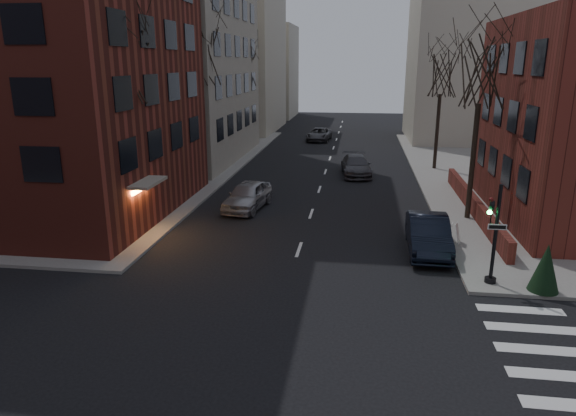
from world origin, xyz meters
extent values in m
plane|color=black|center=(0.00, 0.00, 0.00)|extent=(160.00, 160.00, 0.00)
cube|color=maroon|center=(-15.50, 16.50, 9.00)|extent=(15.00, 15.00, 18.00)
cube|color=maroon|center=(9.30, 19.00, 0.65)|extent=(0.35, 16.00, 1.00)
cube|color=#B4AC98|center=(-15.00, 55.00, 9.00)|extent=(14.00, 16.00, 18.00)
cube|color=#B4AC98|center=(15.00, 50.00, 8.00)|extent=(14.00, 14.00, 16.00)
cube|color=#B4AC98|center=(-13.00, 72.00, 7.00)|extent=(10.00, 12.00, 14.00)
cylinder|color=black|center=(8.00, 9.00, 2.15)|extent=(0.14, 0.14, 4.00)
cylinder|color=black|center=(8.00, 9.00, 0.25)|extent=(0.44, 0.44, 0.20)
imported|color=black|center=(7.75, 9.00, 3.00)|extent=(0.16, 0.20, 1.00)
sphere|color=#19FF4C|center=(7.68, 8.95, 3.05)|extent=(0.18, 0.18, 0.18)
cube|color=white|center=(8.00, 8.88, 2.50)|extent=(0.70, 0.03, 0.22)
cylinder|color=#2D231C|center=(-8.80, 14.00, 3.47)|extent=(0.28, 0.28, 6.65)
cylinder|color=#2D231C|center=(-8.80, 26.00, 3.65)|extent=(0.28, 0.28, 7.00)
cylinder|color=#2D231C|center=(-8.80, 40.00, 3.30)|extent=(0.28, 0.28, 6.30)
cylinder|color=#2D231C|center=(8.80, 18.00, 3.30)|extent=(0.28, 0.28, 6.30)
cylinder|color=#2D231C|center=(8.80, 32.00, 3.12)|extent=(0.28, 0.28, 5.95)
cylinder|color=black|center=(-8.20, 22.00, 3.15)|extent=(0.12, 0.12, 6.00)
sphere|color=#FFA54C|center=(-8.20, 22.00, 6.25)|extent=(0.36, 0.36, 0.36)
cylinder|color=black|center=(-8.20, 42.00, 3.15)|extent=(0.12, 0.12, 6.00)
sphere|color=#FFA54C|center=(-8.20, 42.00, 6.25)|extent=(0.36, 0.36, 0.36)
imported|color=black|center=(5.98, 12.57, 0.85)|extent=(1.89, 5.19, 1.70)
imported|color=#A6A6AB|center=(-3.90, 18.50, 0.83)|extent=(2.60, 5.07, 1.65)
imported|color=#45444A|center=(2.44, 29.04, 0.76)|extent=(2.65, 5.43, 1.52)
imported|color=#46454A|center=(-1.89, 46.81, 0.71)|extent=(2.74, 5.26, 1.42)
cube|color=white|center=(7.30, 13.57, 0.65)|extent=(0.60, 0.72, 1.00)
cone|color=black|center=(9.81, 8.50, 1.09)|extent=(1.42, 1.42, 1.88)
camera|label=1|loc=(2.67, -10.69, 8.59)|focal=32.00mm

